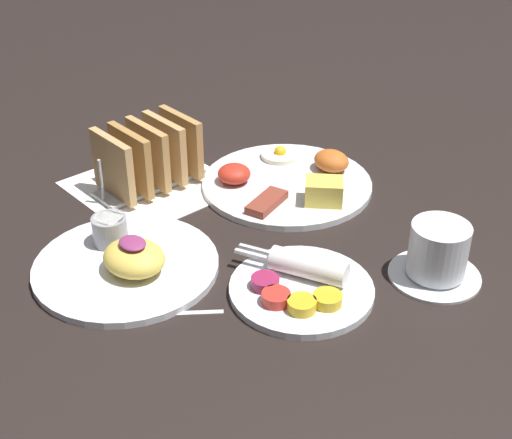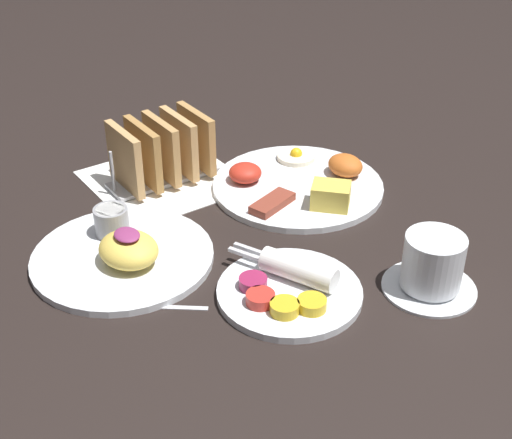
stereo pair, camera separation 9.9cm
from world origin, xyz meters
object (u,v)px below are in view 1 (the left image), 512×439
at_px(plate_foreground, 127,260).
at_px(plate_breakfast, 290,181).
at_px(plate_condiments, 301,285).
at_px(coffee_cup, 438,254).
at_px(toast_rack, 148,157).

bearing_deg(plate_foreground, plate_breakfast, 93.14).
xyz_separation_m(plate_condiments, plate_foreground, (-0.19, -0.14, 0.00)).
xyz_separation_m(plate_condiments, coffee_cup, (0.09, 0.15, 0.02)).
distance_m(plate_condiments, plate_foreground, 0.23).
height_order(plate_condiments, coffee_cup, coffee_cup).
xyz_separation_m(toast_rack, coffee_cup, (0.45, 0.14, -0.02)).
bearing_deg(plate_condiments, coffee_cup, 59.07).
relative_size(plate_condiments, plate_foreground, 0.80).
xyz_separation_m(plate_foreground, toast_rack, (-0.17, 0.15, 0.04)).
distance_m(plate_breakfast, plate_condiments, 0.27).
height_order(plate_breakfast, plate_foreground, plate_foreground).
bearing_deg(plate_condiments, plate_breakfast, 139.03).
relative_size(plate_breakfast, plate_condiments, 1.37).
relative_size(toast_rack, coffee_cup, 1.50).
bearing_deg(toast_rack, plate_foreground, -42.48).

